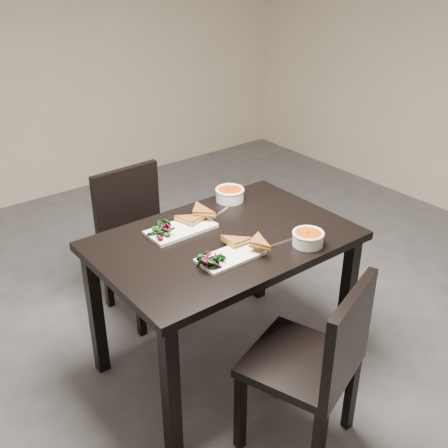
% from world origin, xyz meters
% --- Properties ---
extents(ground, '(5.00, 5.00, 0.00)m').
position_xyz_m(ground, '(0.00, 0.00, 0.00)').
color(ground, '#47474C').
rests_on(ground, ground).
extents(table, '(1.20, 0.80, 0.75)m').
position_xyz_m(table, '(-0.06, -0.10, 0.65)').
color(table, black).
rests_on(table, ground).
extents(chair_near, '(0.54, 0.54, 0.85)m').
position_xyz_m(chair_near, '(-0.10, -0.77, 0.48)').
color(chair_near, black).
rests_on(chair_near, ground).
extents(chair_far, '(0.43, 0.43, 0.85)m').
position_xyz_m(chair_far, '(-0.13, 0.62, 0.48)').
color(chair_far, black).
rests_on(chair_far, ground).
extents(plate_near, '(0.30, 0.15, 0.01)m').
position_xyz_m(plate_near, '(-0.16, -0.27, 0.76)').
color(plate_near, white).
rests_on(plate_near, table).
extents(sandwich_near, '(0.15, 0.12, 0.05)m').
position_xyz_m(sandwich_near, '(-0.10, -0.25, 0.79)').
color(sandwich_near, '#A95F23').
rests_on(sandwich_near, plate_near).
extents(salad_near, '(0.09, 0.08, 0.04)m').
position_xyz_m(salad_near, '(-0.26, -0.27, 0.79)').
color(salad_near, black).
rests_on(salad_near, plate_near).
extents(soup_bowl_near, '(0.15, 0.15, 0.07)m').
position_xyz_m(soup_bowl_near, '(0.20, -0.39, 0.79)').
color(soup_bowl_near, white).
rests_on(soup_bowl_near, table).
extents(cutlery_near, '(0.18, 0.03, 0.00)m').
position_xyz_m(cutlery_near, '(0.09, -0.31, 0.75)').
color(cutlery_near, silver).
rests_on(cutlery_near, table).
extents(plate_far, '(0.33, 0.17, 0.02)m').
position_xyz_m(plate_far, '(-0.19, 0.08, 0.76)').
color(plate_far, white).
rests_on(plate_far, table).
extents(sandwich_far, '(0.19, 0.16, 0.05)m').
position_xyz_m(sandwich_far, '(-0.12, 0.06, 0.79)').
color(sandwich_far, '#A95F23').
rests_on(sandwich_far, plate_far).
extents(salad_far, '(0.10, 0.09, 0.05)m').
position_xyz_m(salad_far, '(-0.29, 0.08, 0.79)').
color(salad_far, black).
rests_on(salad_far, plate_far).
extents(soup_bowl_far, '(0.16, 0.16, 0.07)m').
position_xyz_m(soup_bowl_far, '(0.21, 0.20, 0.79)').
color(soup_bowl_far, white).
rests_on(soup_bowl_far, table).
extents(cutlery_far, '(0.17, 0.08, 0.00)m').
position_xyz_m(cutlery_far, '(0.06, 0.11, 0.75)').
color(cutlery_far, silver).
rests_on(cutlery_far, table).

